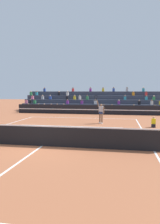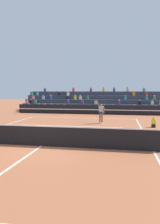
# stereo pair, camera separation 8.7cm
# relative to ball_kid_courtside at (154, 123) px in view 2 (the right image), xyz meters

# --- Properties ---
(ground_plane) EXTENTS (120.00, 120.00, 0.00)m
(ground_plane) POSITION_rel_ball_kid_courtside_xyz_m (-6.46, -7.06, -0.33)
(ground_plane) COLOR #AD603D
(court_lines) EXTENTS (11.10, 23.90, 0.01)m
(court_lines) POSITION_rel_ball_kid_courtside_xyz_m (-6.46, -7.06, -0.33)
(court_lines) COLOR white
(court_lines) RESTS_ON ground
(tennis_net) EXTENTS (12.00, 0.10, 1.10)m
(tennis_net) POSITION_rel_ball_kid_courtside_xyz_m (-6.46, -7.06, 0.21)
(tennis_net) COLOR slate
(tennis_net) RESTS_ON ground
(sponsor_banner_wall) EXTENTS (18.00, 0.26, 1.10)m
(sponsor_banner_wall) POSITION_rel_ball_kid_courtside_xyz_m (-6.46, 8.93, 0.22)
(sponsor_banner_wall) COLOR black
(sponsor_banner_wall) RESTS_ON ground
(bleacher_stand) EXTENTS (18.89, 4.75, 3.38)m
(bleacher_stand) POSITION_rel_ball_kid_courtside_xyz_m (-6.47, 12.73, 0.69)
(bleacher_stand) COLOR #383D4C
(bleacher_stand) RESTS_ON ground
(ball_kid_courtside) EXTENTS (0.30, 0.36, 0.84)m
(ball_kid_courtside) POSITION_rel_ball_kid_courtside_xyz_m (0.00, 0.00, 0.00)
(ball_kid_courtside) COLOR black
(ball_kid_courtside) RESTS_ON ground
(tennis_player) EXTENTS (0.93, 0.43, 2.49)m
(tennis_player) POSITION_rel_ball_kid_courtside_xyz_m (-4.19, 1.32, 0.66)
(tennis_player) COLOR brown
(tennis_player) RESTS_ON ground
(tennis_ball) EXTENTS (0.07, 0.07, 0.07)m
(tennis_ball) POSITION_rel_ball_kid_courtside_xyz_m (-9.44, 2.65, -0.30)
(tennis_ball) COLOR #C6DB33
(tennis_ball) RESTS_ON ground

